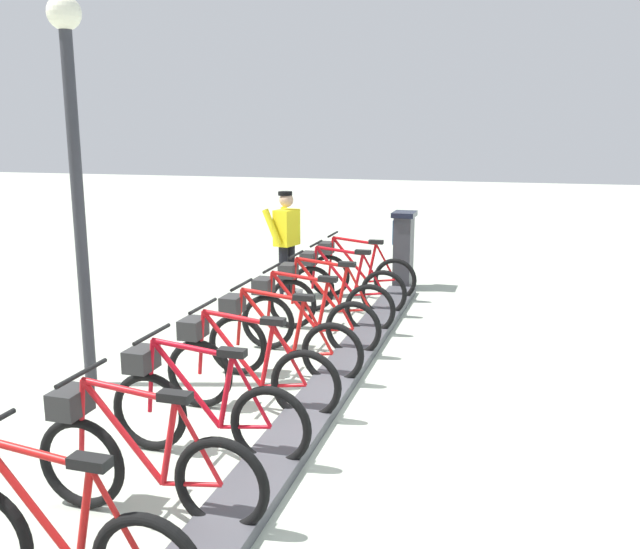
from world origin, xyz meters
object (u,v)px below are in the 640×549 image
(bike_docked_0, at_px, (357,272))
(worker_near_rack, at_px, (286,240))
(bike_docked_5, at_px, (244,369))
(bike_docked_6, at_px, (200,407))
(bike_docked_1, at_px, (342,284))
(payment_kiosk, at_px, (403,249))
(bike_docked_8, at_px, (49,536))
(bike_docked_7, at_px, (139,459))
(bike_docked_4, at_px, (277,340))
(bike_docked_2, at_px, (325,299))
(bike_docked_3, at_px, (304,317))
(lamp_post, at_px, (73,138))

(bike_docked_0, relative_size, worker_near_rack, 1.04)
(bike_docked_5, relative_size, bike_docked_6, 1.00)
(bike_docked_6, bearing_deg, bike_docked_0, -90.00)
(bike_docked_1, distance_m, worker_near_rack, 1.42)
(payment_kiosk, xyz_separation_m, bike_docked_8, (0.57, 8.23, -0.24))
(bike_docked_7, bearing_deg, bike_docked_5, -90.00)
(bike_docked_1, bearing_deg, bike_docked_6, 90.00)
(bike_docked_4, xyz_separation_m, bike_docked_7, (0.00, 2.75, 0.00))
(bike_docked_0, bearing_deg, bike_docked_8, 90.00)
(bike_docked_2, bearing_deg, bike_docked_8, 90.00)
(bike_docked_3, bearing_deg, worker_near_rack, -66.89)
(bike_docked_0, height_order, bike_docked_2, same)
(bike_docked_2, relative_size, bike_docked_3, 1.00)
(bike_docked_1, xyz_separation_m, bike_docked_6, (0.00, 4.58, 0.00))
(bike_docked_1, bearing_deg, worker_near_rack, -34.35)
(bike_docked_6, bearing_deg, bike_docked_8, 90.00)
(payment_kiosk, distance_m, bike_docked_0, 1.10)
(bike_docked_6, height_order, worker_near_rack, worker_near_rack)
(bike_docked_8, bearing_deg, bike_docked_5, -90.00)
(lamp_post, bearing_deg, bike_docked_2, -125.57)
(bike_docked_0, bearing_deg, bike_docked_2, 90.00)
(bike_docked_0, xyz_separation_m, lamp_post, (1.81, 4.36, 2.08))
(bike_docked_8, height_order, worker_near_rack, worker_near_rack)
(payment_kiosk, distance_m, worker_near_rack, 2.00)
(bike_docked_2, distance_m, bike_docked_4, 1.83)
(bike_docked_5, distance_m, worker_near_rack, 4.58)
(payment_kiosk, relative_size, worker_near_rack, 0.77)
(bike_docked_0, height_order, bike_docked_1, same)
(payment_kiosk, height_order, bike_docked_2, payment_kiosk)
(payment_kiosk, bearing_deg, bike_docked_4, 82.87)
(worker_near_rack, bearing_deg, lamp_post, 80.49)
(bike_docked_0, bearing_deg, bike_docked_4, 90.00)
(bike_docked_0, distance_m, bike_docked_4, 3.66)
(bike_docked_0, height_order, bike_docked_3, same)
(bike_docked_3, distance_m, bike_docked_5, 1.83)
(bike_docked_1, distance_m, bike_docked_8, 6.41)
(bike_docked_6, relative_size, worker_near_rack, 1.04)
(bike_docked_1, xyz_separation_m, bike_docked_2, (0.00, 0.92, 0.00))
(payment_kiosk, distance_m, bike_docked_5, 5.52)
(bike_docked_3, bearing_deg, bike_docked_5, 90.00)
(bike_docked_2, height_order, bike_docked_7, same)
(payment_kiosk, height_order, bike_docked_0, payment_kiosk)
(payment_kiosk, bearing_deg, lamp_post, 65.69)
(bike_docked_0, height_order, bike_docked_5, same)
(payment_kiosk, bearing_deg, bike_docked_8, 86.03)
(payment_kiosk, height_order, bike_docked_7, payment_kiosk)
(bike_docked_0, xyz_separation_m, bike_docked_6, (0.00, 5.50, 0.00))
(bike_docked_7, xyz_separation_m, worker_near_rack, (1.10, -6.25, 0.48))
(payment_kiosk, distance_m, bike_docked_3, 3.71)
(bike_docked_0, distance_m, bike_docked_8, 7.33)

